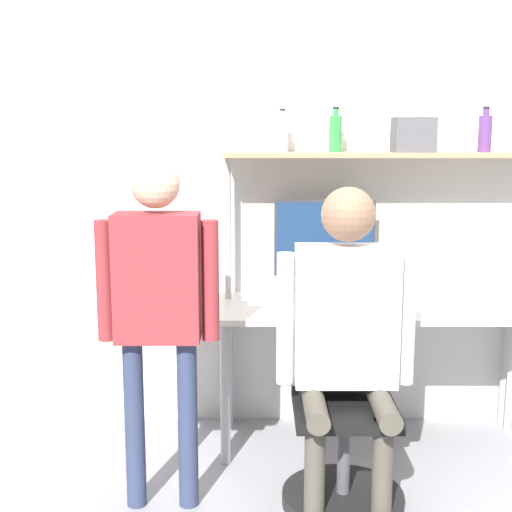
{
  "coord_description": "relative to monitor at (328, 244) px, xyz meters",
  "views": [
    {
      "loc": [
        -0.64,
        -3.36,
        1.71
      ],
      "look_at": [
        -0.66,
        -0.13,
        1.13
      ],
      "focal_mm": 50.0,
      "sensor_mm": 36.0,
      "label": 1
    }
  ],
  "objects": [
    {
      "name": "bottle_green",
      "position": [
        0.05,
        -0.0,
        0.6
      ],
      "size": [
        0.07,
        0.07,
        0.24
      ],
      "color": "#2D8C3F",
      "rests_on": "shelf_unit"
    },
    {
      "name": "monitor",
      "position": [
        0.0,
        0.0,
        0.0
      ],
      "size": [
        0.55,
        0.23,
        0.55
      ],
      "color": "#333338",
      "rests_on": "desk"
    },
    {
      "name": "person_seated",
      "position": [
        0.02,
        -0.82,
        -0.21
      ],
      "size": [
        0.62,
        0.48,
        1.46
      ],
      "color": "#4C473D",
      "rests_on": "ground_plane"
    },
    {
      "name": "cell_phone",
      "position": [
        0.34,
        -0.29,
        -0.3
      ],
      "size": [
        0.07,
        0.15,
        0.01
      ],
      "color": "black",
      "rests_on": "desk"
    },
    {
      "name": "office_chair",
      "position": [
        0.02,
        -0.78,
        -0.79
      ],
      "size": [
        0.56,
        0.56,
        0.94
      ],
      "color": "black",
      "rests_on": "ground_plane"
    },
    {
      "name": "bottle_purple",
      "position": [
        0.85,
        -0.0,
        0.6
      ],
      "size": [
        0.07,
        0.07,
        0.24
      ],
      "color": "#593372",
      "rests_on": "shelf_unit"
    },
    {
      "name": "storage_box",
      "position": [
        0.46,
        -0.0,
        0.59
      ],
      "size": [
        0.21,
        0.19,
        0.18
      ],
      "color": "#4C4C51",
      "rests_on": "shelf_unit"
    },
    {
      "name": "shelf_unit",
      "position": [
        0.27,
        -0.0,
        0.29
      ],
      "size": [
        1.64,
        0.3,
        1.58
      ],
      "color": "#997A56",
      "rests_on": "ground_plane"
    },
    {
      "name": "bottle_clear",
      "position": [
        -0.24,
        -0.0,
        0.6
      ],
      "size": [
        0.06,
        0.06,
        0.23
      ],
      "color": "silver",
      "rests_on": "shelf_unit"
    },
    {
      "name": "laptop",
      "position": [
        0.1,
        -0.23,
        -0.24
      ],
      "size": [
        0.29,
        0.23,
        0.23
      ],
      "color": "#BCBCC1",
      "rests_on": "desk"
    },
    {
      "name": "wall_back",
      "position": [
        0.27,
        0.19,
        0.27
      ],
      "size": [
        8.0,
        0.06,
        2.7
      ],
      "color": "silver",
      "rests_on": "ground_plane"
    },
    {
      "name": "ground_plane",
      "position": [
        0.27,
        -0.49,
        -1.08
      ],
      "size": [
        12.0,
        12.0,
        0.0
      ],
      "primitive_type": "plane",
      "color": "gray"
    },
    {
      "name": "desk",
      "position": [
        0.27,
        -0.16,
        -0.39
      ],
      "size": [
        1.72,
        0.63,
        0.78
      ],
      "color": "beige",
      "rests_on": "ground_plane"
    },
    {
      "name": "person_standing",
      "position": [
        -0.8,
        -0.82,
        -0.08
      ],
      "size": [
        0.54,
        0.21,
        1.59
      ],
      "color": "#2D3856",
      "rests_on": "ground_plane"
    }
  ]
}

